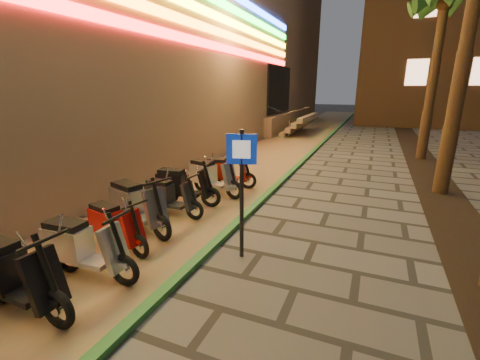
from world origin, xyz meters
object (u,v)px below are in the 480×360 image
at_px(scooter_3, 10,274).
at_px(scooter_6, 135,205).
at_px(scooter_8, 181,185).
at_px(scooter_7, 168,196).
at_px(scooter_9, 210,176).
at_px(scooter_4, 81,247).
at_px(scooter_10, 223,171).
at_px(scooter_5, 113,225).
at_px(pedestrian_sign, 242,178).

bearing_deg(scooter_3, scooter_6, 96.52).
bearing_deg(scooter_6, scooter_8, 105.40).
xyz_separation_m(scooter_7, scooter_9, (0.18, 1.78, 0.06)).
relative_size(scooter_4, scooter_8, 0.98).
bearing_deg(scooter_7, scooter_9, 86.27).
xyz_separation_m(scooter_4, scooter_7, (-0.27, 2.70, -0.05)).
bearing_deg(scooter_6, scooter_7, 97.69).
distance_m(scooter_3, scooter_10, 6.18).
bearing_deg(scooter_5, scooter_9, 99.13).
height_order(scooter_4, scooter_10, scooter_4).
relative_size(pedestrian_sign, scooter_4, 1.35).
height_order(pedestrian_sign, scooter_6, pedestrian_sign).
height_order(scooter_7, scooter_8, scooter_8).
distance_m(scooter_4, scooter_8, 3.46).
xyz_separation_m(scooter_5, scooter_6, (-0.17, 0.82, 0.09)).
bearing_deg(pedestrian_sign, scooter_3, -149.41).
height_order(scooter_4, scooter_7, scooter_4).
distance_m(pedestrian_sign, scooter_4, 2.77).
bearing_deg(scooter_9, pedestrian_sign, -41.43).
distance_m(scooter_3, scooter_8, 4.41).
bearing_deg(scooter_7, scooter_5, -87.26).
relative_size(pedestrian_sign, scooter_6, 1.26).
distance_m(scooter_5, scooter_8, 2.51).
relative_size(scooter_4, scooter_6, 0.93).
distance_m(scooter_7, scooter_10, 2.53).
height_order(scooter_3, scooter_4, scooter_3).
bearing_deg(scooter_8, scooter_9, 66.76).
bearing_deg(scooter_4, scooter_5, 100.92).
relative_size(scooter_3, scooter_5, 1.19).
relative_size(scooter_3, scooter_4, 1.07).
relative_size(scooter_3, scooter_7, 1.18).
xyz_separation_m(scooter_6, scooter_7, (0.15, 0.95, -0.09)).
xyz_separation_m(scooter_3, scooter_9, (0.09, 5.45, -0.02)).
height_order(pedestrian_sign, scooter_4, pedestrian_sign).
bearing_deg(scooter_4, scooter_10, 86.90).
xyz_separation_m(scooter_9, scooter_10, (0.05, 0.73, -0.03)).
bearing_deg(pedestrian_sign, scooter_6, 157.91).
distance_m(scooter_5, scooter_10, 4.29).
bearing_deg(pedestrian_sign, scooter_4, -160.78).
bearing_deg(scooter_5, scooter_8, 104.75).
relative_size(scooter_5, scooter_8, 0.88).
bearing_deg(scooter_10, scooter_7, -104.64).
distance_m(scooter_4, scooter_10, 5.22).
xyz_separation_m(scooter_3, scooter_10, (0.14, 6.18, -0.05)).
relative_size(pedestrian_sign, scooter_5, 1.51).
bearing_deg(scooter_7, scooter_4, -82.45).
relative_size(scooter_7, scooter_10, 0.93).
xyz_separation_m(scooter_5, scooter_10, (0.20, 4.28, 0.04)).
distance_m(scooter_8, scooter_9, 1.08).
xyz_separation_m(scooter_6, scooter_9, (0.32, 2.73, -0.02)).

